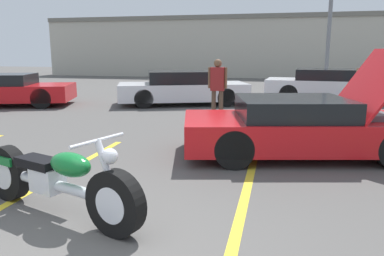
% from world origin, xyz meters
% --- Properties ---
extents(parking_stripe_middle, '(0.12, 5.46, 0.01)m').
position_xyz_m(parking_stripe_middle, '(-1.46, 1.83, 0.00)').
color(parking_stripe_middle, yellow).
rests_on(parking_stripe_middle, ground).
extents(parking_stripe_back, '(0.12, 5.46, 0.01)m').
position_xyz_m(parking_stripe_back, '(1.34, 1.83, 0.00)').
color(parking_stripe_back, yellow).
rests_on(parking_stripe_back, ground).
extents(far_building, '(32.00, 4.20, 4.40)m').
position_xyz_m(far_building, '(0.00, 26.51, 2.34)').
color(far_building, '#B2AD9E').
rests_on(far_building, ground).
extents(motorcycle, '(2.40, 1.05, 0.98)m').
position_xyz_m(motorcycle, '(-0.69, 1.15, 0.41)').
color(motorcycle, black).
rests_on(motorcycle, ground).
extents(show_car_hood_open, '(4.39, 2.66, 1.87)m').
position_xyz_m(show_car_hood_open, '(2.13, 4.37, 0.53)').
color(show_car_hood_open, red).
rests_on(show_car_hood_open, ground).
extents(parked_car_left_row, '(4.50, 3.06, 1.09)m').
position_xyz_m(parked_car_left_row, '(-7.33, 8.69, 0.53)').
color(parked_car_left_row, red).
rests_on(parked_car_left_row, ground).
extents(parked_car_mid_row, '(4.78, 3.22, 1.17)m').
position_xyz_m(parked_car_mid_row, '(-1.62, 10.35, 0.56)').
color(parked_car_mid_row, silver).
rests_on(parked_car_mid_row, ground).
extents(parked_car_right_row, '(4.73, 2.16, 1.20)m').
position_xyz_m(parked_car_right_row, '(3.51, 12.27, 0.58)').
color(parked_car_right_row, silver).
rests_on(parked_car_right_row, ground).
extents(spectator_by_show_car, '(0.52, 0.21, 1.63)m').
position_xyz_m(spectator_by_show_car, '(0.08, 7.64, 0.96)').
color(spectator_by_show_car, brown).
rests_on(spectator_by_show_car, ground).
extents(spectator_midground, '(0.52, 0.21, 1.60)m').
position_xyz_m(spectator_midground, '(3.98, 8.57, 0.95)').
color(spectator_midground, '#333338').
rests_on(spectator_midground, ground).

